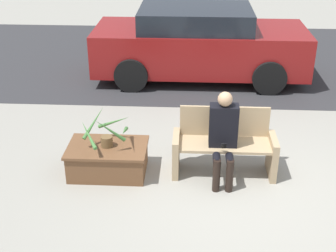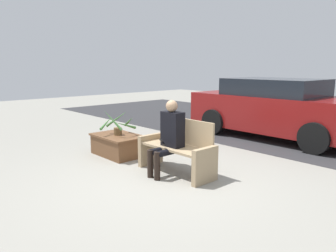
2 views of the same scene
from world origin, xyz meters
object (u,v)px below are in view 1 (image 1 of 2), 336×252
at_px(person_seated, 224,133).
at_px(parked_car, 199,43).
at_px(bench, 224,145).
at_px(planter_box, 108,158).
at_px(potted_plant, 106,133).

xyz_separation_m(person_seated, parked_car, (-0.32, 4.07, 0.06)).
relative_size(bench, parked_car, 0.33).
xyz_separation_m(person_seated, planter_box, (-1.63, 0.04, -0.48)).
height_order(bench, planter_box, bench).
xyz_separation_m(bench, potted_plant, (-1.67, -0.13, 0.22)).
bearing_deg(planter_box, bench, 4.86).
bearing_deg(planter_box, parked_car, 71.92).
height_order(potted_plant, parked_car, parked_car).
distance_m(bench, planter_box, 1.68).
bearing_deg(parked_car, potted_plant, -108.09).
bearing_deg(bench, parked_car, 95.15).
relative_size(person_seated, potted_plant, 1.80).
xyz_separation_m(planter_box, potted_plant, (0.00, 0.01, 0.41)).
bearing_deg(parked_car, planter_box, -108.08).
distance_m(bench, parked_car, 3.92).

